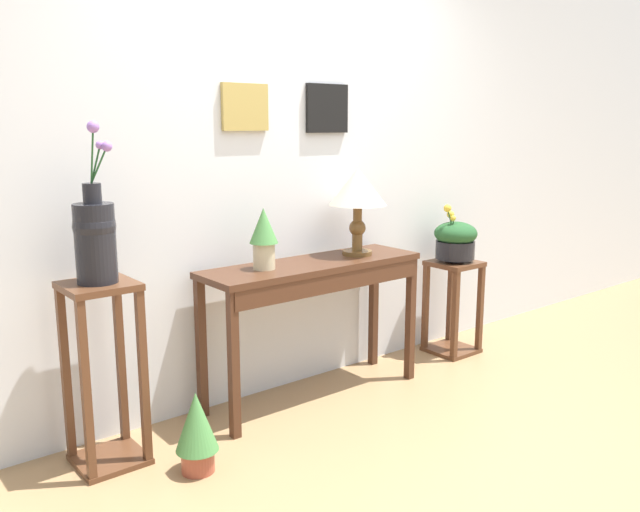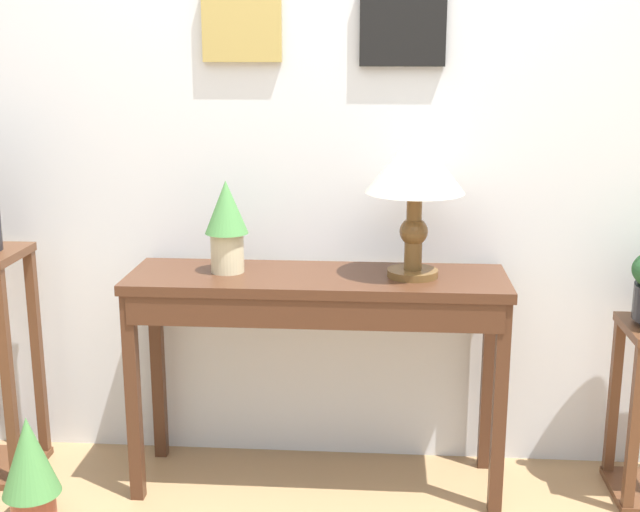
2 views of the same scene
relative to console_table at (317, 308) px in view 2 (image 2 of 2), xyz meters
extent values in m
cube|color=silver|center=(0.05, 0.31, 0.73)|extent=(9.00, 0.10, 2.80)
cube|color=tan|center=(-0.28, 0.24, 0.95)|extent=(0.28, 0.02, 0.24)
cube|color=#A49251|center=(-0.28, 0.24, 0.95)|extent=(0.22, 0.01, 0.20)
cube|color=black|center=(0.28, 0.24, 0.95)|extent=(0.30, 0.02, 0.28)
cube|color=#515E57|center=(0.28, 0.24, 0.95)|extent=(0.24, 0.01, 0.22)
cube|color=#472819|center=(0.00, 0.02, 0.10)|extent=(1.31, 0.39, 0.03)
cube|color=#472819|center=(0.00, -0.15, 0.03)|extent=(1.24, 0.03, 0.10)
cube|color=#472819|center=(-0.62, -0.14, -0.30)|extent=(0.04, 0.04, 0.75)
cube|color=#472819|center=(0.62, -0.14, -0.30)|extent=(0.04, 0.04, 0.75)
cube|color=#472819|center=(-0.62, 0.18, -0.30)|extent=(0.04, 0.04, 0.75)
cube|color=#472819|center=(0.62, 0.18, -0.30)|extent=(0.04, 0.04, 0.75)
cylinder|color=brown|center=(0.33, 0.02, 0.13)|extent=(0.17, 0.17, 0.02)
cylinder|color=brown|center=(0.33, 0.02, 0.21)|extent=(0.06, 0.06, 0.13)
sphere|color=brown|center=(0.33, 0.02, 0.27)|extent=(0.10, 0.10, 0.10)
cylinder|color=brown|center=(0.33, 0.02, 0.34)|extent=(0.05, 0.05, 0.13)
cone|color=beige|center=(0.33, 0.02, 0.51)|extent=(0.33, 0.33, 0.21)
cylinder|color=beige|center=(-0.31, 0.04, 0.18)|extent=(0.12, 0.12, 0.14)
cone|color=#478442|center=(-0.31, 0.04, 0.34)|extent=(0.15, 0.15, 0.18)
cube|color=#56331E|center=(-1.07, -0.11, -0.25)|extent=(0.04, 0.04, 0.79)
cube|color=#56331E|center=(-1.07, 0.15, -0.25)|extent=(0.04, 0.04, 0.79)
cube|color=#56331E|center=(1.07, -0.11, -0.36)|extent=(0.04, 0.04, 0.58)
cube|color=#56331E|center=(1.07, 0.15, -0.36)|extent=(0.04, 0.04, 0.58)
cylinder|color=#9E4733|center=(-0.93, -0.32, -0.62)|extent=(0.15, 0.15, 0.11)
cone|color=#478442|center=(-0.93, -0.32, -0.43)|extent=(0.19, 0.19, 0.27)
camera|label=1|loc=(-2.20, -2.77, 0.86)|focal=36.98mm
camera|label=2|loc=(0.22, -2.77, 0.87)|focal=47.26mm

